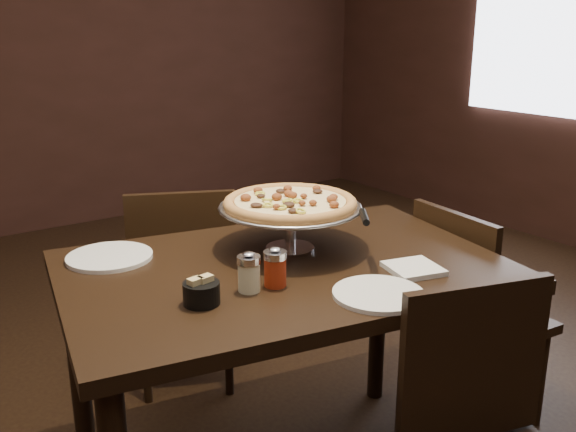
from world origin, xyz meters
TOP-DOWN VIEW (x-y plane):
  - room at (0.06, 0.03)m, footprint 6.04×7.04m
  - dining_table at (-0.09, 0.08)m, footprint 1.45×1.10m
  - pizza_stand at (0.01, 0.18)m, footprint 0.46×0.46m
  - parmesan_shaker at (-0.28, -0.03)m, footprint 0.07×0.07m
  - pepper_flake_shaker at (-0.20, -0.04)m, footprint 0.07×0.07m
  - packet_caddy at (-0.42, -0.03)m, footprint 0.10×0.10m
  - napkin_stack at (0.20, -0.19)m, footprint 0.18×0.18m
  - plate_left at (-0.50, 0.43)m, footprint 0.26×0.26m
  - plate_near at (-0.01, -0.26)m, footprint 0.25×0.25m
  - serving_spatula at (0.11, -0.06)m, footprint 0.17×0.17m
  - chair_far at (-0.05, 0.86)m, footprint 0.56×0.56m
  - chair_side at (0.72, -0.00)m, footprint 0.45×0.45m

SIDE VIEW (x-z plane):
  - chair_side at x=0.72m, z-range 0.04..0.92m
  - chair_far at x=-0.05m, z-range 0.04..0.95m
  - dining_table at x=-0.09m, z-range 0.30..1.12m
  - plate_near at x=-0.01m, z-range 0.82..0.83m
  - plate_left at x=-0.50m, z-range 0.82..0.83m
  - napkin_stack at x=0.20m, z-range 0.82..0.84m
  - packet_caddy at x=-0.42m, z-range 0.81..0.89m
  - parmesan_shaker at x=-0.28m, z-range 0.82..0.93m
  - pepper_flake_shaker at x=-0.20m, z-range 0.82..0.93m
  - serving_spatula at x=0.11m, z-range 0.96..0.98m
  - pizza_stand at x=0.01m, z-range 0.88..1.07m
  - room at x=0.06m, z-range -0.02..2.82m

